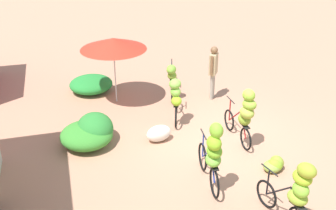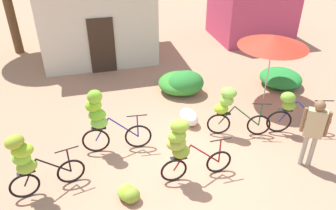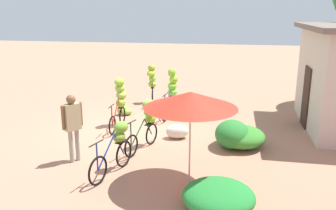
{
  "view_description": "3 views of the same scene",
  "coord_description": "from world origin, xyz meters",
  "px_view_note": "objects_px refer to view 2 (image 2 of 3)",
  "views": [
    {
      "loc": [
        -8.96,
        4.02,
        5.87
      ],
      "look_at": [
        0.95,
        1.32,
        0.79
      ],
      "focal_mm": 44.56,
      "sensor_mm": 36.0,
      "label": 1
    },
    {
      "loc": [
        -2.04,
        -5.61,
        5.36
      ],
      "look_at": [
        -0.26,
        1.2,
        1.03
      ],
      "focal_mm": 35.37,
      "sensor_mm": 36.0,
      "label": 2
    },
    {
      "loc": [
        10.43,
        3.3,
        3.81
      ],
      "look_at": [
        0.3,
        1.39,
        0.99
      ],
      "focal_mm": 37.42,
      "sensor_mm": 36.0,
      "label": 3
    }
  ],
  "objects_px": {
    "person_vendor": "(314,127)",
    "market_umbrella": "(273,41)",
    "bicycle_rightmost": "(293,110)",
    "bicycle_near_pile": "(102,118)",
    "bicycle_center_loaded": "(183,145)",
    "building_low": "(96,13)",
    "bicycle_leftmost": "(28,160)",
    "produce_sack": "(189,117)",
    "shop_pink": "(252,9)",
    "banana_pile_on_ground": "(129,194)",
    "bicycle_by_shop": "(230,107)"
  },
  "relations": [
    {
      "from": "person_vendor",
      "to": "market_umbrella",
      "type": "bearing_deg",
      "value": 79.05
    },
    {
      "from": "bicycle_rightmost",
      "to": "person_vendor",
      "type": "xyz_separation_m",
      "value": [
        -0.38,
        -1.27,
        0.4
      ]
    },
    {
      "from": "market_umbrella",
      "to": "bicycle_near_pile",
      "type": "height_order",
      "value": "market_umbrella"
    },
    {
      "from": "bicycle_center_loaded",
      "to": "bicycle_rightmost",
      "type": "bearing_deg",
      "value": 16.76
    },
    {
      "from": "building_low",
      "to": "bicycle_near_pile",
      "type": "relative_size",
      "value": 2.66
    },
    {
      "from": "bicycle_leftmost",
      "to": "bicycle_rightmost",
      "type": "distance_m",
      "value": 6.51
    },
    {
      "from": "produce_sack",
      "to": "shop_pink",
      "type": "bearing_deg",
      "value": 51.46
    },
    {
      "from": "shop_pink",
      "to": "market_umbrella",
      "type": "xyz_separation_m",
      "value": [
        -2.11,
        -5.36,
        0.66
      ]
    },
    {
      "from": "shop_pink",
      "to": "produce_sack",
      "type": "distance_m",
      "value": 7.85
    },
    {
      "from": "building_low",
      "to": "bicycle_leftmost",
      "type": "bearing_deg",
      "value": -104.8
    },
    {
      "from": "building_low",
      "to": "bicycle_leftmost",
      "type": "distance_m",
      "value": 7.75
    },
    {
      "from": "building_low",
      "to": "person_vendor",
      "type": "bearing_deg",
      "value": -62.97
    },
    {
      "from": "market_umbrella",
      "to": "banana_pile_on_ground",
      "type": "distance_m",
      "value": 5.98
    },
    {
      "from": "bicycle_center_loaded",
      "to": "bicycle_by_shop",
      "type": "distance_m",
      "value": 2.17
    },
    {
      "from": "bicycle_center_loaded",
      "to": "banana_pile_on_ground",
      "type": "relative_size",
      "value": 2.6
    },
    {
      "from": "bicycle_near_pile",
      "to": "produce_sack",
      "type": "height_order",
      "value": "bicycle_near_pile"
    },
    {
      "from": "building_low",
      "to": "bicycle_by_shop",
      "type": "relative_size",
      "value": 2.87
    },
    {
      "from": "market_umbrella",
      "to": "person_vendor",
      "type": "distance_m",
      "value": 3.23
    },
    {
      "from": "bicycle_leftmost",
      "to": "person_vendor",
      "type": "bearing_deg",
      "value": -5.86
    },
    {
      "from": "building_low",
      "to": "produce_sack",
      "type": "height_order",
      "value": "building_low"
    },
    {
      "from": "market_umbrella",
      "to": "person_vendor",
      "type": "bearing_deg",
      "value": -100.95
    },
    {
      "from": "bicycle_by_shop",
      "to": "produce_sack",
      "type": "distance_m",
      "value": 1.28
    },
    {
      "from": "market_umbrella",
      "to": "bicycle_center_loaded",
      "type": "bearing_deg",
      "value": -141.84
    },
    {
      "from": "market_umbrella",
      "to": "banana_pile_on_ground",
      "type": "relative_size",
      "value": 3.29
    },
    {
      "from": "bicycle_center_loaded",
      "to": "banana_pile_on_ground",
      "type": "bearing_deg",
      "value": -167.69
    },
    {
      "from": "shop_pink",
      "to": "bicycle_center_loaded",
      "type": "relative_size",
      "value": 1.91
    },
    {
      "from": "banana_pile_on_ground",
      "to": "market_umbrella",
      "type": "bearing_deg",
      "value": 32.58
    },
    {
      "from": "bicycle_leftmost",
      "to": "person_vendor",
      "type": "height_order",
      "value": "person_vendor"
    },
    {
      "from": "building_low",
      "to": "person_vendor",
      "type": "distance_m",
      "value": 9.09
    },
    {
      "from": "bicycle_leftmost",
      "to": "building_low",
      "type": "bearing_deg",
      "value": 75.2
    },
    {
      "from": "bicycle_rightmost",
      "to": "produce_sack",
      "type": "bearing_deg",
      "value": 157.02
    },
    {
      "from": "bicycle_rightmost",
      "to": "person_vendor",
      "type": "relative_size",
      "value": 0.95
    },
    {
      "from": "bicycle_center_loaded",
      "to": "banana_pile_on_ground",
      "type": "height_order",
      "value": "bicycle_center_loaded"
    },
    {
      "from": "building_low",
      "to": "shop_pink",
      "type": "distance_m",
      "value": 6.84
    },
    {
      "from": "market_umbrella",
      "to": "bicycle_near_pile",
      "type": "distance_m",
      "value": 5.38
    },
    {
      "from": "bicycle_near_pile",
      "to": "building_low",
      "type": "bearing_deg",
      "value": 86.29
    },
    {
      "from": "bicycle_leftmost",
      "to": "bicycle_center_loaded",
      "type": "relative_size",
      "value": 0.96
    },
    {
      "from": "bicycle_leftmost",
      "to": "bicycle_near_pile",
      "type": "xyz_separation_m",
      "value": [
        1.56,
        1.11,
        0.05
      ]
    },
    {
      "from": "bicycle_center_loaded",
      "to": "person_vendor",
      "type": "bearing_deg",
      "value": -5.01
    },
    {
      "from": "shop_pink",
      "to": "market_umbrella",
      "type": "bearing_deg",
      "value": -111.45
    },
    {
      "from": "shop_pink",
      "to": "bicycle_center_loaded",
      "type": "distance_m",
      "value": 9.95
    },
    {
      "from": "bicycle_rightmost",
      "to": "shop_pink",
      "type": "bearing_deg",
      "value": 72.01
    },
    {
      "from": "person_vendor",
      "to": "bicycle_near_pile",
      "type": "bearing_deg",
      "value": 159.09
    },
    {
      "from": "bicycle_near_pile",
      "to": "produce_sack",
      "type": "xyz_separation_m",
      "value": [
        2.39,
        0.61,
        -0.77
      ]
    },
    {
      "from": "shop_pink",
      "to": "market_umbrella",
      "type": "height_order",
      "value": "shop_pink"
    },
    {
      "from": "building_low",
      "to": "bicycle_by_shop",
      "type": "distance_m",
      "value": 7.11
    },
    {
      "from": "shop_pink",
      "to": "bicycle_leftmost",
      "type": "height_order",
      "value": "shop_pink"
    },
    {
      "from": "market_umbrella",
      "to": "bicycle_center_loaded",
      "type": "height_order",
      "value": "market_umbrella"
    },
    {
      "from": "bicycle_center_loaded",
      "to": "bicycle_rightmost",
      "type": "height_order",
      "value": "bicycle_center_loaded"
    },
    {
      "from": "building_low",
      "to": "bicycle_by_shop",
      "type": "height_order",
      "value": "building_low"
    }
  ]
}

